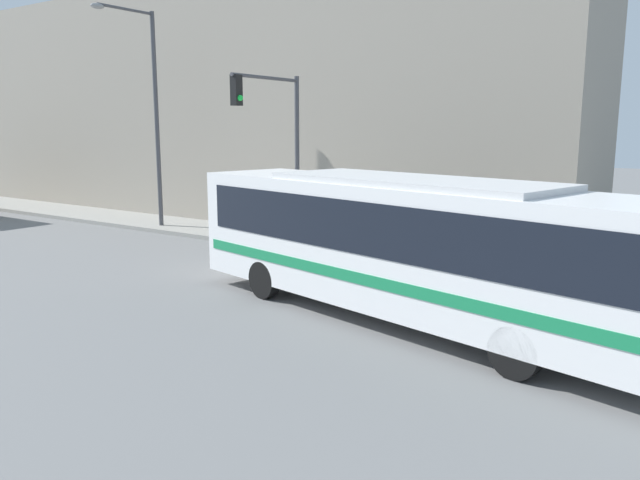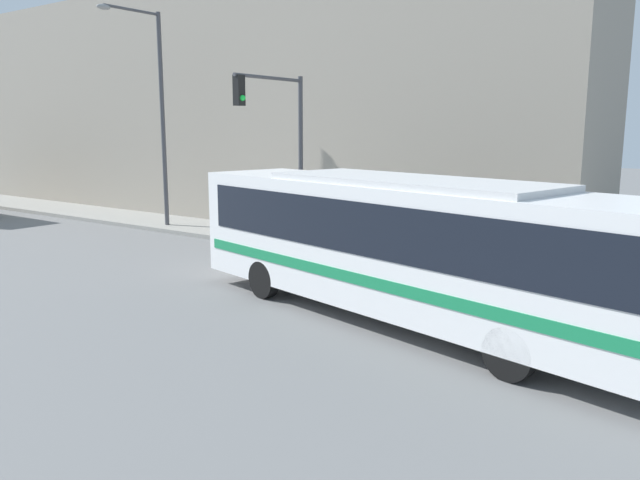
% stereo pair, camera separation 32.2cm
% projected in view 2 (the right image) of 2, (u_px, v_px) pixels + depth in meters
% --- Properties ---
extents(ground_plane, '(120.00, 120.00, 0.00)m').
position_uv_depth(ground_plane, '(529.00, 344.00, 12.15)').
color(ground_plane, slate).
extents(sidewalk, '(2.95, 70.00, 0.16)m').
position_uv_depth(sidewalk, '(131.00, 218.00, 28.41)').
color(sidewalk, gray).
rests_on(sidewalk, ground_plane).
extents(building_facade, '(6.00, 33.47, 10.46)m').
position_uv_depth(building_facade, '(232.00, 105.00, 29.77)').
color(building_facade, '#9E9384').
rests_on(building_facade, ground_plane).
extents(city_bus, '(5.00, 11.95, 3.12)m').
position_uv_depth(city_bus, '(407.00, 241.00, 13.18)').
color(city_bus, white).
rests_on(city_bus, ground_plane).
extents(fire_hydrant, '(0.27, 0.36, 0.80)m').
position_uv_depth(fire_hydrant, '(504.00, 258.00, 17.47)').
color(fire_hydrant, red).
rests_on(fire_hydrant, sidewalk).
extents(traffic_light_pole, '(3.28, 0.35, 5.68)m').
position_uv_depth(traffic_light_pole, '(281.00, 131.00, 20.30)').
color(traffic_light_pole, '#47474C').
rests_on(traffic_light_pole, sidewalk).
extents(parking_meter, '(0.14, 0.14, 1.33)m').
position_uv_depth(parking_meter, '(336.00, 222.00, 20.67)').
color(parking_meter, '#47474C').
rests_on(parking_meter, sidewalk).
extents(street_lamp, '(2.87, 0.28, 8.48)m').
position_uv_depth(street_lamp, '(155.00, 103.00, 24.88)').
color(street_lamp, '#47474C').
rests_on(street_lamp, sidewalk).
extents(pedestrian_near_corner, '(0.34, 0.34, 1.72)m').
position_uv_depth(pedestrian_near_corner, '(434.00, 228.00, 19.68)').
color(pedestrian_near_corner, '#47382D').
rests_on(pedestrian_near_corner, sidewalk).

